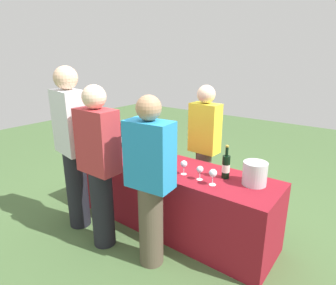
% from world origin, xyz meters
% --- Properties ---
extents(ground_plane, '(12.00, 12.00, 0.00)m').
position_xyz_m(ground_plane, '(0.00, 0.00, 0.00)').
color(ground_plane, '#476638').
extents(tasting_table, '(2.36, 0.65, 0.73)m').
position_xyz_m(tasting_table, '(0.00, 0.00, 0.36)').
color(tasting_table, maroon).
rests_on(tasting_table, ground_plane).
extents(wine_bottle_0, '(0.08, 0.08, 0.32)m').
position_xyz_m(wine_bottle_0, '(-0.85, 0.15, 0.84)').
color(wine_bottle_0, black).
rests_on(wine_bottle_0, tasting_table).
extents(wine_bottle_1, '(0.07, 0.07, 0.29)m').
position_xyz_m(wine_bottle_1, '(-0.71, 0.16, 0.83)').
color(wine_bottle_1, black).
rests_on(wine_bottle_1, tasting_table).
extents(wine_bottle_2, '(0.07, 0.07, 0.33)m').
position_xyz_m(wine_bottle_2, '(-0.56, 0.16, 0.85)').
color(wine_bottle_2, black).
rests_on(wine_bottle_2, tasting_table).
extents(wine_bottle_3, '(0.07, 0.07, 0.34)m').
position_xyz_m(wine_bottle_3, '(-0.44, 0.06, 0.85)').
color(wine_bottle_3, black).
rests_on(wine_bottle_3, tasting_table).
extents(wine_bottle_4, '(0.07, 0.07, 0.34)m').
position_xyz_m(wine_bottle_4, '(-0.33, 0.09, 0.85)').
color(wine_bottle_4, black).
rests_on(wine_bottle_4, tasting_table).
extents(wine_bottle_5, '(0.07, 0.07, 0.32)m').
position_xyz_m(wine_bottle_5, '(-0.06, 0.10, 0.84)').
color(wine_bottle_5, black).
rests_on(wine_bottle_5, tasting_table).
extents(wine_bottle_6, '(0.07, 0.07, 0.33)m').
position_xyz_m(wine_bottle_6, '(0.64, 0.06, 0.84)').
color(wine_bottle_6, black).
rests_on(wine_bottle_6, tasting_table).
extents(wine_glass_0, '(0.07, 0.07, 0.14)m').
position_xyz_m(wine_glass_0, '(-0.79, -0.16, 0.82)').
color(wine_glass_0, silver).
rests_on(wine_glass_0, tasting_table).
extents(wine_glass_1, '(0.07, 0.07, 0.15)m').
position_xyz_m(wine_glass_1, '(0.13, -0.13, 0.83)').
color(wine_glass_1, silver).
rests_on(wine_glass_1, tasting_table).
extents(wine_glass_2, '(0.07, 0.07, 0.14)m').
position_xyz_m(wine_glass_2, '(0.28, -0.11, 0.83)').
color(wine_glass_2, silver).
rests_on(wine_glass_2, tasting_table).
extents(wine_glass_3, '(0.07, 0.07, 0.14)m').
position_xyz_m(wine_glass_3, '(0.47, -0.12, 0.83)').
color(wine_glass_3, silver).
rests_on(wine_glass_3, tasting_table).
extents(wine_glass_4, '(0.07, 0.07, 0.15)m').
position_xyz_m(wine_glass_4, '(0.62, -0.15, 0.84)').
color(wine_glass_4, silver).
rests_on(wine_glass_4, tasting_table).
extents(ice_bucket, '(0.22, 0.22, 0.21)m').
position_xyz_m(ice_bucket, '(0.91, 0.09, 0.83)').
color(ice_bucket, silver).
rests_on(ice_bucket, tasting_table).
extents(server_pouring, '(0.35, 0.21, 1.54)m').
position_xyz_m(server_pouring, '(0.14, 0.52, 0.85)').
color(server_pouring, brown).
rests_on(server_pouring, ground_plane).
extents(guest_0, '(0.45, 0.30, 1.76)m').
position_xyz_m(guest_0, '(-0.80, -0.60, 0.96)').
color(guest_0, black).
rests_on(guest_0, ground_plane).
extents(guest_1, '(0.40, 0.22, 1.61)m').
position_xyz_m(guest_1, '(-0.31, -0.66, 0.87)').
color(guest_1, black).
rests_on(guest_1, ground_plane).
extents(guest_2, '(0.42, 0.26, 1.56)m').
position_xyz_m(guest_2, '(0.25, -0.58, 0.84)').
color(guest_2, brown).
rests_on(guest_2, ground_plane).
extents(menu_board, '(0.50, 0.04, 0.85)m').
position_xyz_m(menu_board, '(-1.12, 0.98, 0.43)').
color(menu_board, white).
rests_on(menu_board, ground_plane).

